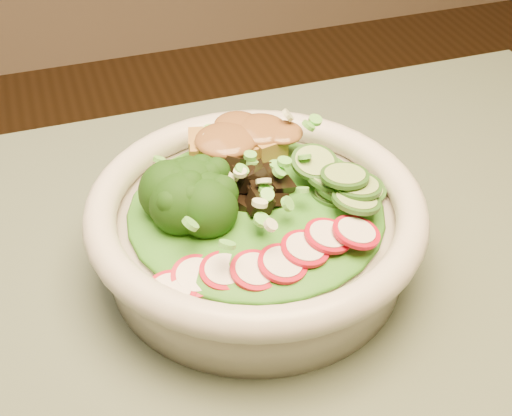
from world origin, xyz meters
name	(u,v)px	position (x,y,z in m)	size (l,w,h in m)	color
salad_bowl	(256,228)	(0.20, 0.15, 0.79)	(0.25, 0.25, 0.07)	beige
lettuce_bed	(256,207)	(0.20, 0.15, 0.81)	(0.19, 0.19, 0.02)	#185812
broccoli_florets	(176,204)	(0.15, 0.15, 0.82)	(0.07, 0.06, 0.04)	black
radish_slices	(280,260)	(0.20, 0.09, 0.81)	(0.10, 0.04, 0.02)	#A10C1F
cucumber_slices	(337,186)	(0.26, 0.14, 0.82)	(0.06, 0.06, 0.03)	#93BA67
mushroom_heap	(253,184)	(0.21, 0.16, 0.82)	(0.06, 0.06, 0.04)	black
tofu_cubes	(242,150)	(0.21, 0.21, 0.82)	(0.08, 0.06, 0.03)	olive
peanut_sauce	(242,137)	(0.21, 0.21, 0.83)	(0.06, 0.05, 0.01)	brown
scallion_garnish	(256,183)	(0.20, 0.15, 0.83)	(0.18, 0.18, 0.02)	#5FC144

